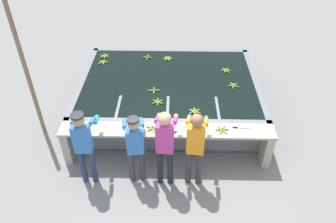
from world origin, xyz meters
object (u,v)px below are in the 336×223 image
at_px(banana_bunch_floating_0, 233,85).
at_px(support_post_left, 27,72).
at_px(knife_1, 177,131).
at_px(worker_0, 83,142).
at_px(banana_bunch_floating_1, 158,102).
at_px(worker_2, 165,142).
at_px(banana_bunch_floating_6, 148,57).
at_px(banana_bunch_floating_5, 195,111).
at_px(banana_bunch_floating_7, 226,70).
at_px(banana_bunch_ledge_1, 222,130).
at_px(knife_0, 239,128).
at_px(banana_bunch_ledge_2, 153,128).
at_px(banana_bunch_floating_3, 154,90).
at_px(banana_bunch_ledge_0, 82,128).
at_px(banana_bunch_floating_4, 104,56).
at_px(worker_1, 135,144).
at_px(worker_3, 196,143).
at_px(banana_bunch_floating_8, 103,62).

xyz_separation_m(banana_bunch_floating_0, support_post_left, (-4.46, -0.72, 0.74)).
bearing_deg(knife_1, support_post_left, 163.63).
xyz_separation_m(worker_0, banana_bunch_floating_1, (1.28, 1.49, -0.16)).
bearing_deg(worker_2, banana_bunch_floating_0, 54.62).
relative_size(banana_bunch_floating_1, banana_bunch_floating_6, 0.99).
bearing_deg(support_post_left, banana_bunch_floating_5, -4.73).
relative_size(banana_bunch_floating_0, banana_bunch_floating_7, 0.98).
bearing_deg(banana_bunch_ledge_1, knife_0, 12.80).
relative_size(banana_bunch_floating_6, banana_bunch_ledge_2, 1.01).
xyz_separation_m(banana_bunch_floating_3, banana_bunch_ledge_1, (1.42, -1.35, 0.00)).
height_order(banana_bunch_ledge_2, knife_0, banana_bunch_ledge_2).
relative_size(worker_2, banana_bunch_floating_3, 6.21).
xyz_separation_m(worker_2, banana_bunch_floating_1, (-0.21, 1.49, -0.19)).
distance_m(worker_0, banana_bunch_floating_3, 2.26).
xyz_separation_m(banana_bunch_floating_3, banana_bunch_ledge_0, (-1.36, -1.36, 0.00)).
height_order(banana_bunch_ledge_2, support_post_left, support_post_left).
bearing_deg(banana_bunch_floating_3, knife_1, -68.93).
bearing_deg(banana_bunch_floating_6, banana_bunch_floating_1, -79.59).
distance_m(banana_bunch_floating_4, banana_bunch_ledge_2, 3.31).
distance_m(banana_bunch_floating_0, banana_bunch_floating_7, 0.70).
bearing_deg(worker_2, banana_bunch_floating_6, 99.37).
bearing_deg(banana_bunch_ledge_0, banana_bunch_floating_7, 36.32).
xyz_separation_m(banana_bunch_ledge_2, knife_1, (0.49, -0.07, -0.01)).
distance_m(banana_bunch_floating_4, banana_bunch_floating_7, 3.28).
relative_size(banana_bunch_floating_1, banana_bunch_floating_5, 1.00).
height_order(banana_bunch_ledge_1, knife_1, banana_bunch_ledge_1).
relative_size(worker_1, worker_3, 0.92).
relative_size(knife_0, support_post_left, 0.11).
xyz_separation_m(banana_bunch_ledge_0, knife_0, (3.12, 0.09, -0.01)).
bearing_deg(knife_1, worker_0, -162.76).
xyz_separation_m(banana_bunch_floating_3, banana_bunch_floating_7, (1.77, 0.94, -0.00)).
height_order(banana_bunch_floating_0, knife_1, banana_bunch_floating_0).
xyz_separation_m(banana_bunch_floating_1, banana_bunch_floating_6, (-0.37, 2.01, 0.00)).
bearing_deg(worker_1, worker_3, -2.65).
height_order(banana_bunch_ledge_2, knife_1, banana_bunch_ledge_2).
height_order(worker_1, support_post_left, support_post_left).
height_order(worker_1, banana_bunch_floating_4, worker_1).
xyz_separation_m(banana_bunch_floating_8, knife_0, (3.18, -2.55, -0.01)).
xyz_separation_m(banana_bunch_floating_6, knife_0, (2.03, -2.84, -0.01)).
bearing_deg(banana_bunch_ledge_0, banana_bunch_floating_1, 32.15).
height_order(banana_bunch_floating_6, banana_bunch_floating_8, same).
bearing_deg(worker_0, banana_bunch_floating_4, 94.25).
xyz_separation_m(worker_2, banana_bunch_floating_8, (-1.73, 3.22, -0.19)).
bearing_deg(worker_1, knife_0, 16.61).
bearing_deg(worker_3, banana_bunch_floating_8, 125.50).
height_order(worker_1, banana_bunch_floating_5, worker_1).
bearing_deg(knife_0, banana_bunch_floating_3, 144.27).
relative_size(worker_1, banana_bunch_floating_0, 5.65).
height_order(banana_bunch_floating_1, support_post_left, support_post_left).
bearing_deg(banana_bunch_ledge_0, support_post_left, 144.45).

